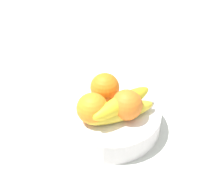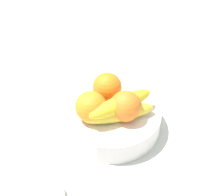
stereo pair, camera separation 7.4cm
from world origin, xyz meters
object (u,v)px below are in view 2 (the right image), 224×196
(fruit_bowl, at_px, (112,119))
(orange_front_left, at_px, (108,87))
(orange_center, at_px, (126,106))
(orange_front_right, at_px, (91,107))
(banana_bunch, at_px, (120,108))

(fruit_bowl, relative_size, orange_front_left, 3.29)
(fruit_bowl, distance_m, orange_center, 0.08)
(orange_front_right, bearing_deg, orange_center, 96.18)
(banana_bunch, bearing_deg, orange_front_right, -84.84)
(fruit_bowl, xyz_separation_m, orange_front_right, (0.03, -0.05, 0.07))
(fruit_bowl, height_order, banana_bunch, banana_bunch)
(orange_center, bearing_deg, orange_front_right, -83.82)
(orange_front_left, height_order, banana_bunch, orange_front_left)
(orange_center, relative_size, banana_bunch, 0.43)
(orange_front_right, xyz_separation_m, orange_center, (-0.01, 0.08, 0.00))
(orange_front_left, xyz_separation_m, banana_bunch, (0.07, 0.03, -0.01))
(fruit_bowl, relative_size, orange_front_right, 3.29)
(orange_front_right, height_order, orange_center, same)
(orange_front_right, bearing_deg, orange_front_left, 156.87)
(fruit_bowl, height_order, orange_center, orange_center)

